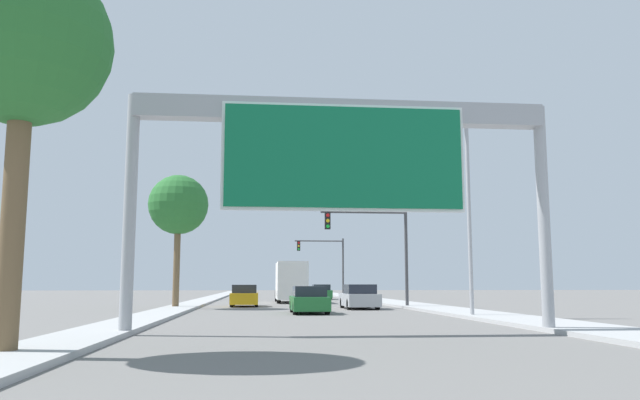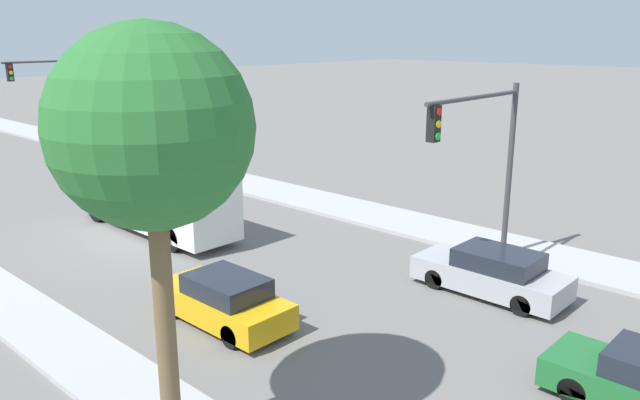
% 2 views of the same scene
% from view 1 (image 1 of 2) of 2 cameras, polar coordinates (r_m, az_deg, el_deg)
% --- Properties ---
extents(sidewalk_right, '(3.00, 120.00, 0.15)m').
position_cam_1_polar(sidewalk_right, '(61.86, 4.07, -8.98)').
color(sidewalk_right, '#A8A8A8').
rests_on(sidewalk_right, ground).
extents(median_strip_left, '(2.00, 120.00, 0.15)m').
position_cam_1_polar(median_strip_left, '(61.17, -10.09, -8.89)').
color(median_strip_left, '#A8A8A8').
rests_on(median_strip_left, ground).
extents(sign_gantry, '(13.28, 0.73, 7.23)m').
position_cam_1_polar(sign_gantry, '(19.47, 2.18, 4.84)').
color(sign_gantry, '#9EA0A5').
rests_on(sign_gantry, ground).
extents(car_near_center, '(1.89, 4.75, 1.46)m').
position_cam_1_polar(car_near_center, '(38.22, 3.61, -8.86)').
color(car_near_center, '#A5A8AD').
rests_on(car_near_center, ground).
extents(car_far_left, '(1.80, 4.33, 1.38)m').
position_cam_1_polar(car_far_left, '(32.19, -1.00, -9.17)').
color(car_far_left, '#1E662D').
rests_on(car_far_left, ground).
extents(car_far_center, '(1.85, 4.22, 1.44)m').
position_cam_1_polar(car_far_center, '(61.49, 0.08, -8.44)').
color(car_far_center, '#1E662D').
rests_on(car_far_center, ground).
extents(car_mid_center, '(1.80, 4.32, 1.44)m').
position_cam_1_polar(car_mid_center, '(42.30, -6.92, -8.73)').
color(car_mid_center, gold).
rests_on(car_mid_center, ground).
extents(truck_box_primary, '(2.31, 8.58, 3.19)m').
position_cam_1_polar(truck_box_primary, '(50.83, -2.71, -7.52)').
color(truck_box_primary, white).
rests_on(truck_box_primary, ground).
extents(traffic_light_near_intersection, '(5.57, 0.32, 6.32)m').
position_cam_1_polar(traffic_light_near_intersection, '(39.80, 5.35, -3.54)').
color(traffic_light_near_intersection, '#3D3D3F').
rests_on(traffic_light_near_intersection, ground).
extents(traffic_light_mid_block, '(5.49, 0.32, 6.53)m').
position_cam_1_polar(traffic_light_mid_block, '(69.45, 0.69, -5.22)').
color(traffic_light_mid_block, '#3D3D3F').
rests_on(traffic_light_mid_block, ground).
extents(palm_tree_foreground, '(3.71, 3.71, 8.59)m').
position_cam_1_polar(palm_tree_foreground, '(15.35, -25.38, 12.65)').
color(palm_tree_foreground, brown).
rests_on(palm_tree_foreground, ground).
extents(palm_tree_background, '(3.67, 3.67, 8.19)m').
position_cam_1_polar(palm_tree_background, '(39.44, -12.82, -0.50)').
color(palm_tree_background, brown).
rests_on(palm_tree_background, ground).
extents(street_lamp_right, '(2.43, 0.28, 8.86)m').
position_cam_1_polar(street_lamp_right, '(28.92, 12.91, -0.14)').
color(street_lamp_right, '#9EA0A5').
rests_on(street_lamp_right, ground).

